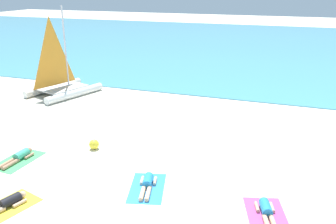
{
  "coord_description": "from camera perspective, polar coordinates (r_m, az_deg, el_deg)",
  "views": [
    {
      "loc": [
        4.88,
        -8.51,
        6.34
      ],
      "look_at": [
        0.0,
        5.25,
        1.2
      ],
      "focal_mm": 39.41,
      "sensor_mm": 36.0,
      "label": 1
    }
  ],
  "objects": [
    {
      "name": "towel_rightmost",
      "position": [
        11.35,
        15.01,
        -15.29
      ],
      "size": [
        1.59,
        2.13,
        0.01
      ],
      "primitive_type": "cube",
      "rotation": [
        0.0,
        0.0,
        0.29
      ],
      "color": "#D84C99",
      "rests_on": "ground"
    },
    {
      "name": "beach_ball",
      "position": [
        15.14,
        -11.37,
        -4.93
      ],
      "size": [
        0.4,
        0.4,
        0.4
      ],
      "primitive_type": "sphere",
      "color": "yellow",
      "rests_on": "ground"
    },
    {
      "name": "towel_leftmost",
      "position": [
        15.11,
        -22.16,
        -6.94
      ],
      "size": [
        1.18,
        1.95,
        0.01
      ],
      "primitive_type": "cube",
      "rotation": [
        0.0,
        0.0,
        -0.04
      ],
      "color": "#4CB266",
      "rests_on": "ground"
    },
    {
      "name": "sunbather_leftmost",
      "position": [
        15.1,
        -22.04,
        -6.41
      ],
      "size": [
        0.56,
        1.56,
        0.3
      ],
      "rotation": [
        0.0,
        0.0,
        -0.04
      ],
      "color": "#3FB28C",
      "rests_on": "towel_leftmost"
    },
    {
      "name": "ocean_water",
      "position": [
        40.96,
        12.65,
        10.06
      ],
      "size": [
        120.0,
        40.0,
        0.05
      ],
      "primitive_type": "cube",
      "color": "#4C9EB7",
      "rests_on": "ground"
    },
    {
      "name": "sailboat_white",
      "position": [
        22.82,
        -16.15,
        4.48
      ],
      "size": [
        3.61,
        4.52,
        5.14
      ],
      "rotation": [
        0.0,
        0.0,
        -0.32
      ],
      "color": "white",
      "rests_on": "ground"
    },
    {
      "name": "sunbather_center_left",
      "position": [
        12.27,
        -23.7,
        -12.83
      ],
      "size": [
        0.8,
        1.55,
        0.3
      ],
      "rotation": [
        0.0,
        0.0,
        -0.27
      ],
      "color": "black",
      "rests_on": "towel_center_left"
    },
    {
      "name": "sunbather_rightmost",
      "position": [
        11.33,
        15.0,
        -14.58
      ],
      "size": [
        0.81,
        1.55,
        0.3
      ],
      "rotation": [
        0.0,
        0.0,
        0.29
      ],
      "color": "#268CCC",
      "rests_on": "towel_rightmost"
    },
    {
      "name": "ground_plane",
      "position": [
        20.17,
        4.52,
        1.01
      ],
      "size": [
        120.0,
        120.0,
        0.0
      ],
      "primitive_type": "plane",
      "color": "beige"
    },
    {
      "name": "towel_center_left",
      "position": [
        12.31,
        -23.88,
        -13.44
      ],
      "size": [
        1.57,
        2.13,
        0.01
      ],
      "primitive_type": "cube",
      "rotation": [
        0.0,
        0.0,
        -0.27
      ],
      "color": "yellow",
      "rests_on": "ground"
    },
    {
      "name": "towel_center_right",
      "position": [
        12.3,
        -3.24,
        -11.63
      ],
      "size": [
        1.56,
        2.12,
        0.01
      ],
      "primitive_type": "cube",
      "rotation": [
        0.0,
        0.0,
        0.26
      ],
      "color": "#338CD8",
      "rests_on": "ground"
    },
    {
      "name": "sunbather_center_right",
      "position": [
        12.3,
        -3.21,
        -10.97
      ],
      "size": [
        0.79,
        1.55,
        0.3
      ],
      "rotation": [
        0.0,
        0.0,
        0.26
      ],
      "color": "#268CCC",
      "rests_on": "towel_center_right"
    }
  ]
}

